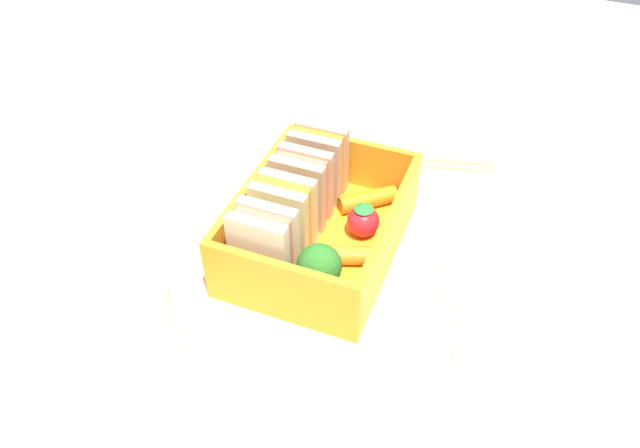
% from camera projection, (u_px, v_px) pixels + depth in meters
% --- Properties ---
extents(ground_plane, '(1.20, 1.20, 0.02)m').
position_uv_depth(ground_plane, '(320.00, 256.00, 0.52)').
color(ground_plane, beige).
extents(bento_tray, '(0.16, 0.12, 0.01)m').
position_uv_depth(bento_tray, '(320.00, 243.00, 0.51)').
color(bento_tray, orange).
rests_on(bento_tray, ground_plane).
extents(bento_rim, '(0.16, 0.12, 0.05)m').
position_uv_depth(bento_rim, '(320.00, 217.00, 0.49)').
color(bento_rim, orange).
rests_on(bento_rim, bento_tray).
extents(sandwich_left, '(0.03, 0.05, 0.06)m').
position_uv_depth(sandwich_left, '(264.00, 246.00, 0.46)').
color(sandwich_left, beige).
rests_on(sandwich_left, bento_tray).
extents(sandwich_center_left, '(0.03, 0.05, 0.06)m').
position_uv_depth(sandwich_center_left, '(284.00, 215.00, 0.48)').
color(sandwich_center_left, '#DDC67E').
rests_on(sandwich_center_left, bento_tray).
extents(sandwich_center, '(0.03, 0.05, 0.06)m').
position_uv_depth(sandwich_center, '(302.00, 188.00, 0.50)').
color(sandwich_center, tan).
rests_on(sandwich_center, bento_tray).
extents(sandwich_center_right, '(0.03, 0.05, 0.06)m').
position_uv_depth(sandwich_center_right, '(318.00, 163.00, 0.53)').
color(sandwich_center_right, tan).
rests_on(sandwich_center_right, bento_tray).
extents(broccoli_floret, '(0.03, 0.03, 0.05)m').
position_uv_depth(broccoli_floret, '(319.00, 267.00, 0.45)').
color(broccoli_floret, '#97BE6B').
rests_on(broccoli_floret, bento_tray).
extents(carrot_stick_far_left, '(0.03, 0.05, 0.02)m').
position_uv_depth(carrot_stick_far_left, '(340.00, 255.00, 0.48)').
color(carrot_stick_far_left, orange).
rests_on(carrot_stick_far_left, bento_tray).
extents(strawberry_far_left, '(0.03, 0.03, 0.03)m').
position_uv_depth(strawberry_far_left, '(363.00, 220.00, 0.50)').
color(strawberry_far_left, red).
rests_on(strawberry_far_left, bento_tray).
extents(carrot_stick_left, '(0.04, 0.05, 0.02)m').
position_uv_depth(carrot_stick_left, '(368.00, 200.00, 0.53)').
color(carrot_stick_left, orange).
rests_on(carrot_stick_left, bento_tray).
extents(chopstick_pair, '(0.06, 0.19, 0.01)m').
position_uv_depth(chopstick_pair, '(391.00, 157.00, 0.60)').
color(chopstick_pair, tan).
rests_on(chopstick_pair, ground_plane).
extents(drinking_glass, '(0.05, 0.05, 0.07)m').
position_uv_depth(drinking_glass, '(138.00, 326.00, 0.41)').
color(drinking_glass, white).
rests_on(drinking_glass, ground_plane).
extents(folded_napkin, '(0.13, 0.12, 0.00)m').
position_uv_depth(folded_napkin, '(514.00, 312.00, 0.46)').
color(folded_napkin, white).
rests_on(folded_napkin, ground_plane).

